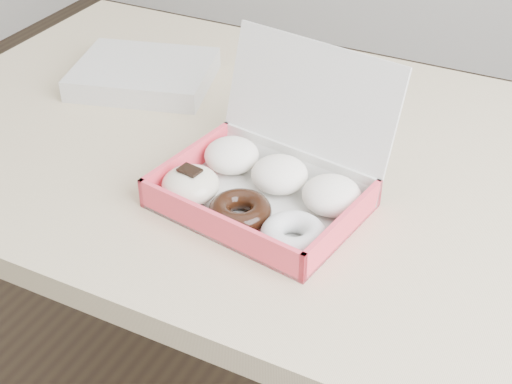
% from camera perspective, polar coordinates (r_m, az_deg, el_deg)
% --- Properties ---
extents(table, '(1.20, 0.80, 0.75)m').
position_cam_1_polar(table, '(1.19, -0.04, 0.80)').
color(table, tan).
rests_on(table, ground).
extents(donut_box, '(0.31, 0.29, 0.20)m').
position_cam_1_polar(donut_box, '(1.00, 0.76, 0.83)').
color(donut_box, silver).
rests_on(donut_box, table).
extents(newspapers, '(0.28, 0.25, 0.04)m').
position_cam_1_polar(newspapers, '(1.33, -8.96, 9.31)').
color(newspapers, beige).
rests_on(newspapers, table).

